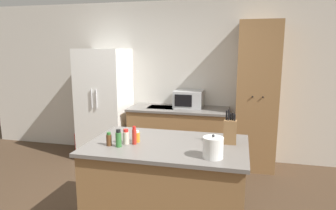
% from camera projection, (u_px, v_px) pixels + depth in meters
% --- Properties ---
extents(wall_back, '(7.20, 0.06, 2.60)m').
position_uv_depth(wall_back, '(174.00, 80.00, 5.09)').
color(wall_back, beige).
rests_on(wall_back, ground_plane).
extents(refrigerator, '(0.76, 0.75, 1.83)m').
position_uv_depth(refrigerator, '(105.00, 104.00, 5.04)').
color(refrigerator, white).
rests_on(refrigerator, ground_plane).
extents(back_counter, '(1.58, 0.68, 0.90)m').
position_uv_depth(back_counter, '(178.00, 135.00, 4.88)').
color(back_counter, olive).
rests_on(back_counter, ground_plane).
extents(pantry_cabinet, '(0.60, 0.57, 2.23)m').
position_uv_depth(pantry_cabinet, '(257.00, 97.00, 4.52)').
color(pantry_cabinet, olive).
rests_on(pantry_cabinet, ground_plane).
extents(kitchen_island, '(1.55, 0.98, 0.92)m').
position_uv_depth(kitchen_island, '(167.00, 187.00, 3.01)').
color(kitchen_island, olive).
rests_on(kitchen_island, ground_plane).
extents(microwave, '(0.45, 0.39, 0.27)m').
position_uv_depth(microwave, '(189.00, 99.00, 4.83)').
color(microwave, '#B2B5B7').
rests_on(microwave, back_counter).
extents(knife_block, '(0.12, 0.08, 0.34)m').
position_uv_depth(knife_block, '(230.00, 131.00, 2.89)').
color(knife_block, olive).
rests_on(knife_block, kitchen_island).
extents(spice_bottle_tall_dark, '(0.06, 0.06, 0.15)m').
position_uv_depth(spice_bottle_tall_dark, '(126.00, 137.00, 2.90)').
color(spice_bottle_tall_dark, beige).
rests_on(spice_bottle_tall_dark, kitchen_island).
extents(spice_bottle_short_red, '(0.06, 0.06, 0.12)m').
position_uv_depth(spice_bottle_short_red, '(137.00, 137.00, 2.97)').
color(spice_bottle_short_red, orange).
rests_on(spice_bottle_short_red, kitchen_island).
extents(spice_bottle_amber_oil, '(0.06, 0.06, 0.17)m').
position_uv_depth(spice_bottle_amber_oil, '(119.00, 139.00, 2.81)').
color(spice_bottle_amber_oil, '#337033').
rests_on(spice_bottle_amber_oil, kitchen_island).
extents(spice_bottle_green_herb, '(0.05, 0.05, 0.13)m').
position_uv_depth(spice_bottle_green_herb, '(109.00, 139.00, 2.85)').
color(spice_bottle_green_herb, '#563319').
rests_on(spice_bottle_green_herb, kitchen_island).
extents(spice_bottle_pale_salt, '(0.04, 0.04, 0.18)m').
position_uv_depth(spice_bottle_pale_salt, '(134.00, 136.00, 2.89)').
color(spice_bottle_pale_salt, '#B2281E').
rests_on(spice_bottle_pale_salt, kitchen_island).
extents(kettle, '(0.18, 0.18, 0.20)m').
position_uv_depth(kettle, '(213.00, 147.00, 2.53)').
color(kettle, white).
rests_on(kettle, kitchen_island).
extents(fire_extinguisher, '(0.13, 0.13, 0.39)m').
position_uv_depth(fire_extinguisher, '(78.00, 142.00, 5.38)').
color(fire_extinguisher, red).
rests_on(fire_extinguisher, ground_plane).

